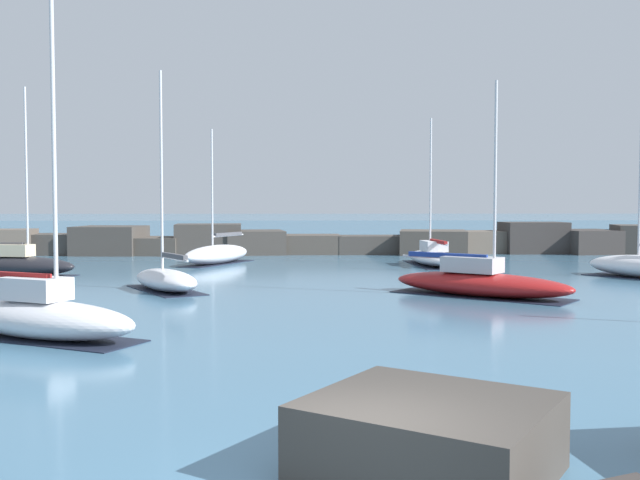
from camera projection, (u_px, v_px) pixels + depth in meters
open_sea_beyond at (297, 228)px, 114.92m from camera, size 400.00×116.00×0.01m
breakwater_jetty at (345, 241)px, 55.15m from camera, size 70.95×6.74×2.43m
foreground_rocks at (628, 466)px, 8.90m from camera, size 19.80×6.46×1.17m
sailboat_moored_0 at (43, 315)px, 20.12m from camera, size 6.45×4.54×9.58m
sailboat_moored_1 at (217, 254)px, 45.72m from camera, size 4.70×7.02×8.56m
sailboat_moored_2 at (480, 282)px, 29.53m from camera, size 7.51×6.75×8.82m
sailboat_moored_3 at (166, 279)px, 31.41m from camera, size 4.42×5.71×9.70m
sailboat_moored_4 at (432, 256)px, 44.71m from camera, size 2.73×7.51×9.25m
sailboat_moored_6 at (20, 264)px, 38.05m from camera, size 6.56×3.21×10.00m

